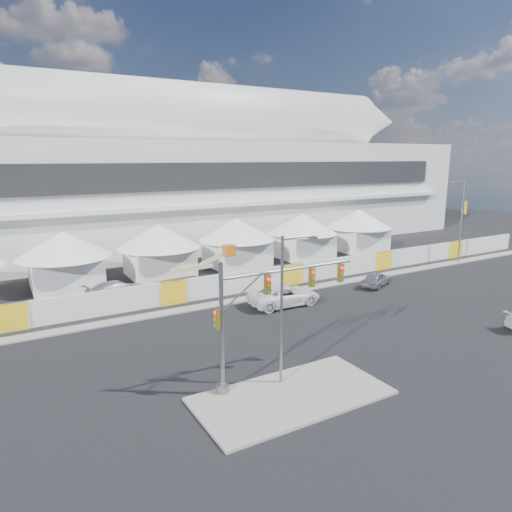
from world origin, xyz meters
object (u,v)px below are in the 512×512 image
sedan_silver (376,279)px  streetlight_median (285,300)px  pickup_curb (284,295)px  boom_lift (187,281)px  traffic_mast (254,316)px  lot_car_c (118,290)px  streetlight_curb (461,215)px

sedan_silver → streetlight_median: (-18.16, -11.57, 4.07)m
sedan_silver → pickup_curb: size_ratio=0.67×
boom_lift → traffic_mast: bearing=-103.6°
lot_car_c → traffic_mast: (2.63, -19.18, 3.17)m
lot_car_c → boom_lift: 6.09m
sedan_silver → streetlight_curb: bearing=-103.3°
lot_car_c → boom_lift: (6.01, -0.99, 0.24)m
traffic_mast → streetlight_curb: 37.46m
pickup_curb → streetlight_curb: streetlight_curb is taller
streetlight_curb → boom_lift: 32.19m
lot_car_c → traffic_mast: size_ratio=0.64×
traffic_mast → lot_car_c: bearing=97.8°
sedan_silver → traffic_mast: traffic_mast is taller
sedan_silver → lot_car_c: lot_car_c is taller
pickup_curb → boom_lift: (-5.56, 7.60, 0.20)m
pickup_curb → traffic_mast: 14.21m
sedan_silver → lot_car_c: (-22.28, 8.23, 0.11)m
pickup_curb → boom_lift: bearing=38.7°
streetlight_median → streetlight_curb: 36.29m
streetlight_curb → streetlight_median: bearing=-157.1°
sedan_silver → boom_lift: 17.81m
pickup_curb → sedan_silver: bearing=-85.6°
lot_car_c → streetlight_curb: 38.26m
traffic_mast → streetlight_median: size_ratio=1.07×
pickup_curb → traffic_mast: bearing=142.3°
lot_car_c → streetlight_curb: (37.53, -5.68, 4.76)m
sedan_silver → lot_car_c: size_ratio=0.74×
lot_car_c → traffic_mast: traffic_mast is taller
pickup_curb → lot_car_c: 14.41m
traffic_mast → streetlight_median: streetlight_median is taller
lot_car_c → streetlight_median: bearing=179.8°
boom_lift → streetlight_median: bearing=-98.8°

